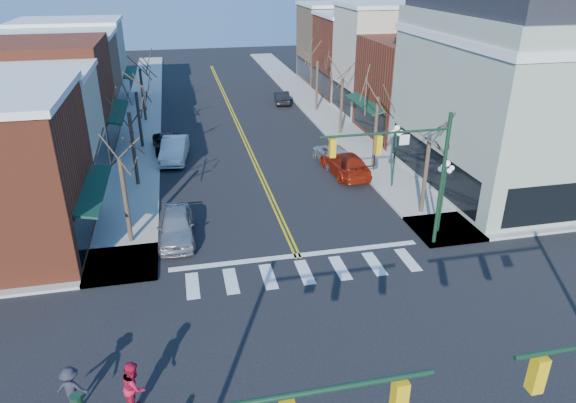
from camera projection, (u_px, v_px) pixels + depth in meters
ground at (344, 359)px, 19.47m from camera, size 160.00×160.00×0.00m
sidewalk_left at (134, 179)px, 35.46m from camera, size 3.50×70.00×0.15m
sidewalk_right at (373, 161)px, 38.84m from camera, size 3.50×70.00×0.15m
bldg_left_stucco_a at (15, 137)px, 32.15m from camera, size 10.00×7.00×7.50m
bldg_left_brick_b at (40, 99)px, 39.03m from camera, size 10.00×9.00×8.50m
bldg_left_tan at (61, 82)px, 46.48m from camera, size 10.00×7.50×7.80m
bldg_left_stucco_b at (74, 64)px, 53.26m from camera, size 10.00×8.00×8.20m
bldg_right_brick_a at (426, 88)px, 43.58m from camera, size 10.00×8.50×8.00m
bldg_right_stucco at (392, 61)px, 50.02m from camera, size 10.00×7.00×10.00m
bldg_right_brick_b at (365, 56)px, 56.98m from camera, size 10.00×8.00×8.50m
bldg_right_tan at (343, 44)px, 63.96m from camera, size 10.00×8.00×9.00m
victorian_corner at (525, 84)px, 32.69m from camera, size 12.25×14.25×13.30m
traffic_mast_far_right at (410, 164)px, 25.11m from camera, size 6.60×0.28×7.20m
lamppost_corner at (444, 184)px, 27.33m from camera, size 0.36×0.36×4.33m
lamppost_midblock at (395, 146)px, 33.09m from camera, size 0.36×0.36×4.33m
tree_left_a at (126, 203)px, 26.58m from camera, size 0.24×0.24×4.76m
tree_left_b at (134, 150)px, 33.61m from camera, size 0.24×0.24×5.04m
tree_left_c at (139, 121)px, 40.79m from camera, size 0.24×0.24×4.55m
tree_left_d at (143, 95)px, 47.80m from camera, size 0.24×0.24×4.90m
tree_right_a at (425, 178)px, 29.86m from camera, size 0.24×0.24×4.62m
tree_right_b at (375, 133)px, 36.83m from camera, size 0.24×0.24×5.18m
tree_right_c at (341, 107)px, 43.98m from camera, size 0.24×0.24×4.83m
tree_right_d at (317, 87)px, 51.04m from camera, size 0.24×0.24×4.97m
car_left_near at (176, 226)px, 27.62m from camera, size 1.99×4.79×1.62m
car_left_mid at (174, 150)px, 38.80m from camera, size 2.42×5.30×1.68m
car_left_far at (168, 144)px, 40.65m from camera, size 2.63×4.94×1.32m
car_right_near at (345, 164)px, 36.20m from camera, size 2.65×5.62×1.59m
car_right_mid at (333, 154)px, 37.96m from camera, size 2.34×4.83×1.59m
car_right_far at (282, 97)px, 54.59m from camera, size 1.87×4.21×1.34m
pedestrian_red_b at (134, 386)px, 16.72m from camera, size 0.77×0.98×1.98m
pedestrian_dark_b at (72, 388)px, 16.88m from camera, size 1.17×0.85×1.63m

